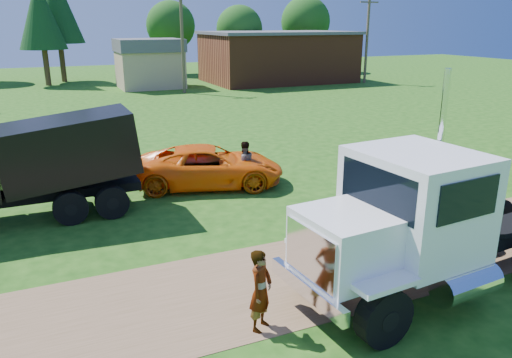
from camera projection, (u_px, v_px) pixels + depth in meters
name	position (u px, v px, depth m)	size (l,w,h in m)	color
ground	(332.00, 269.00, 13.23)	(140.00, 140.00, 0.00)	#1A480F
dirt_track	(332.00, 269.00, 13.23)	(120.00, 4.20, 0.01)	brown
white_semi_tractor	(417.00, 225.00, 11.51)	(8.80, 3.53, 5.23)	black
black_dump_truck	(22.00, 164.00, 16.03)	(8.02, 2.50, 3.47)	black
orange_pickup	(209.00, 166.00, 19.72)	(2.68, 5.81, 1.61)	orange
spectator_a	(261.00, 290.00, 10.40)	(0.66, 0.43, 1.82)	#999999
spectator_b	(244.00, 164.00, 19.73)	(0.88, 0.68, 1.80)	#999999
brick_building	(278.00, 56.00, 54.26)	(15.40, 10.40, 5.30)	brown
tan_shed	(150.00, 63.00, 48.94)	(6.20, 5.40, 4.70)	tan
utility_poles	(182.00, 40.00, 44.66)	(42.20, 0.28, 9.00)	#4A3D2A
tree_row	(84.00, 19.00, 54.24)	(55.84, 12.22, 11.77)	#3D2C19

